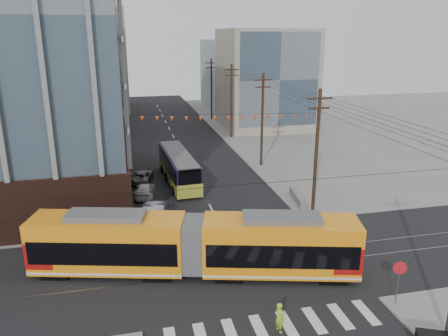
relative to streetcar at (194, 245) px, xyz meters
The scene contains 14 objects.
ground 5.22m from the streetcar, 46.61° to the right, with size 160.00×160.00×0.00m, color slate.
bg_bldg_nw_near 50.88m from the streetcar, 105.77° to the left, with size 18.00×16.00×18.00m, color #8C99A5.
bg_bldg_ne_near 48.88m from the streetcar, 66.56° to the left, with size 14.00×14.00×16.00m, color gray.
bg_bldg_nw_far 69.79m from the streetcar, 98.88° to the left, with size 16.00×18.00×20.00m, color gray.
bg_bldg_ne_far 68.11m from the streetcar, 71.73° to the left, with size 16.00×16.00×14.00m, color #8C99A5.
utility_pole_far 53.93m from the streetcar, 77.34° to the left, with size 0.30×0.30×11.00m, color black.
streetcar is the anchor object (origin of this frame).
city_bus 18.80m from the streetcar, 85.78° to the left, with size 2.52×11.65×3.30m, color black, non-canonical shape.
parked_car_silver 9.23m from the streetcar, 102.19° to the left, with size 1.77×5.08×1.67m, color #9193A2.
parked_car_white 15.52m from the streetcar, 99.02° to the left, with size 1.73×4.27×1.24m, color beige.
parked_car_grey 19.93m from the streetcar, 97.13° to the left, with size 2.03×4.41×1.23m, color #58595C.
pedestrian 7.82m from the streetcar, 63.32° to the right, with size 0.63×0.41×1.73m, color #9CE02C.
stop_sign 12.60m from the streetcar, 29.83° to the right, with size 0.82×0.82×2.70m, color red, non-canonical shape.
jersey_barrier 15.67m from the streetcar, 41.90° to the left, with size 0.98×4.37×0.87m, color gray.
Camera 1 is at (-7.15, -22.04, 15.33)m, focal length 35.00 mm.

